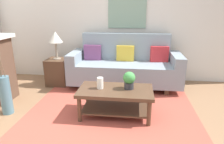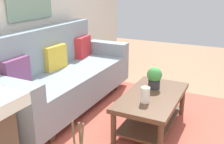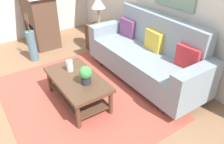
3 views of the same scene
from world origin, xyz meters
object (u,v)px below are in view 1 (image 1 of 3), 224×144
throw_pillow_crimson (159,54)px  coffee_table (115,96)px  framed_painting (127,9)px  floor_vase (6,95)px  couch (125,66)px  potted_plant_tabletop (129,80)px  table_lamp (55,38)px  tabletop_vase (100,83)px  throw_pillow_plum (93,52)px  throw_pillow_mustard (125,53)px  side_table (58,72)px

throw_pillow_crimson → coffee_table: (-0.76, -1.40, -0.37)m
coffee_table → framed_painting: (0.06, 1.74, 1.24)m
throw_pillow_crimson → floor_vase: size_ratio=0.60×
couch → floor_vase: bearing=-141.2°
potted_plant_tabletop → table_lamp: table_lamp is taller
couch → floor_vase: (-1.74, -1.40, -0.13)m
tabletop_vase → framed_painting: size_ratio=0.21×
throw_pillow_plum → throw_pillow_crimson: size_ratio=1.00×
throw_pillow_mustard → potted_plant_tabletop: 1.36m
couch → throw_pillow_mustard: bearing=90.0°
framed_painting → tabletop_vase: bearing=-99.6°
couch → floor_vase: couch is taller
side_table → table_lamp: bearing=90.0°
throw_pillow_plum → floor_vase: (-1.05, -1.53, -0.38)m
throw_pillow_crimson → potted_plant_tabletop: size_ratio=1.37×
floor_vase → framed_painting: 2.85m
couch → side_table: 1.43m
tabletop_vase → side_table: bearing=133.4°
throw_pillow_crimson → coffee_table: size_ratio=0.33×
couch → table_lamp: table_lamp is taller
throw_pillow_mustard → couch: bearing=-90.0°
potted_plant_tabletop → floor_vase: potted_plant_tabletop is taller
floor_vase → potted_plant_tabletop: bearing=5.4°
side_table → table_lamp: 0.71m
throw_pillow_mustard → coffee_table: (-0.06, -1.40, -0.37)m
couch → framed_painting: framed_painting is taller
framed_painting → throw_pillow_plum: bearing=-154.0°
side_table → tabletop_vase: bearing=-46.6°
tabletop_vase → table_lamp: bearing=133.4°
potted_plant_tabletop → table_lamp: 1.98m
potted_plant_tabletop → throw_pillow_crimson: bearing=67.3°
coffee_table → framed_painting: 2.14m
throw_pillow_plum → tabletop_vase: (0.40, -1.39, -0.16)m
coffee_table → side_table: (-1.35, 1.19, -0.03)m
side_table → potted_plant_tabletop: bearing=-36.6°
throw_pillow_plum → side_table: bearing=-164.3°
floor_vase → framed_painting: (1.74, 1.87, 1.26)m
throw_pillow_crimson → side_table: 2.16m
throw_pillow_crimson → table_lamp: (-2.12, -0.20, 0.31)m
table_lamp → floor_vase: table_lamp is taller
throw_pillow_crimson → floor_vase: throw_pillow_crimson is taller
throw_pillow_mustard → tabletop_vase: 1.43m
throw_pillow_mustard → throw_pillow_crimson: bearing=0.0°
throw_pillow_crimson → coffee_table: 1.63m
throw_pillow_mustard → throw_pillow_crimson: (0.70, 0.00, 0.00)m
throw_pillow_crimson → coffee_table: bearing=-118.6°
couch → throw_pillow_crimson: size_ratio=6.21×
couch → floor_vase: size_ratio=3.71×
tabletop_vase → table_lamp: (-1.12, 1.19, 0.48)m
table_lamp → throw_pillow_mustard: bearing=8.1°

